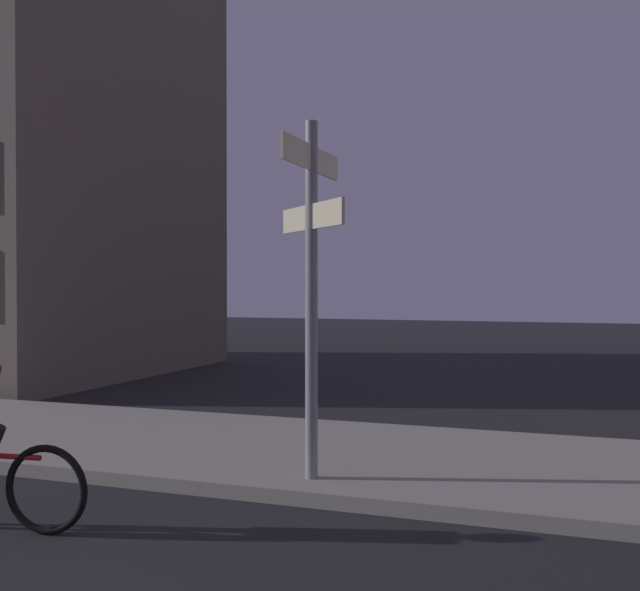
{
  "coord_description": "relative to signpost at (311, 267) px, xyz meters",
  "views": [
    {
      "loc": [
        3.35,
        -1.53,
        1.99
      ],
      "look_at": [
        0.9,
        5.33,
        1.89
      ],
      "focal_mm": 42.04,
      "sensor_mm": 36.0,
      "label": 1
    }
  ],
  "objects": [
    {
      "name": "sidewalk_kerb",
      "position": [
        -0.87,
        1.24,
        -2.09
      ],
      "size": [
        40.0,
        3.44,
        0.14
      ],
      "primitive_type": "cube",
      "color": "gray",
      "rests_on": "ground_plane"
    },
    {
      "name": "signpost",
      "position": [
        0.0,
        0.0,
        0.0
      ],
      "size": [
        0.96,
        1.48,
        3.41
      ],
      "color": "gray",
      "rests_on": "sidewalk_kerb"
    }
  ]
}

